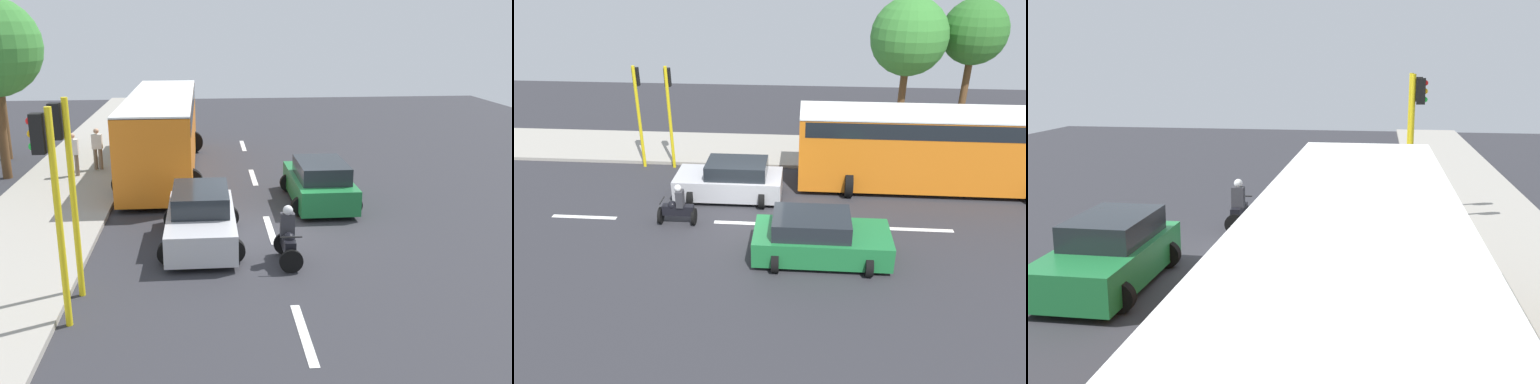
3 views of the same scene
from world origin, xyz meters
TOP-DOWN VIEW (x-y plane):
  - ground_plane at (0.00, 0.00)m, footprint 40.00×60.00m
  - sidewalk at (7.00, 0.00)m, footprint 4.00×60.00m
  - lane_stripe_far_north at (0.00, -12.00)m, footprint 0.20×2.40m
  - lane_stripe_north at (0.00, -6.00)m, footprint 0.20×2.40m
  - lane_stripe_mid at (0.00, 0.00)m, footprint 0.20×2.40m
  - lane_stripe_south at (0.00, 6.00)m, footprint 0.20×2.40m
  - car_silver at (2.04, 0.87)m, footprint 2.26×4.10m
  - car_green at (-1.95, -2.49)m, footprint 2.30×4.22m
  - city_bus at (3.57, -7.23)m, footprint 3.20×11.00m
  - motorcycle at (-0.18, 2.44)m, footprint 0.60×1.30m
  - pedestrian_near_signal at (6.98, -6.34)m, footprint 0.40×0.24m
  - pedestrian_by_tree at (6.23, -7.31)m, footprint 0.40×0.24m
  - traffic_light_corner at (4.85, 3.87)m, footprint 0.49×0.24m
  - traffic_light_midblock at (4.85, 5.22)m, footprint 0.49×0.24m

SIDE VIEW (x-z plane):
  - ground_plane at x=0.00m, z-range -0.10..0.00m
  - lane_stripe_far_north at x=0.00m, z-range 0.00..0.01m
  - lane_stripe_north at x=0.00m, z-range 0.00..0.01m
  - lane_stripe_mid at x=0.00m, z-range 0.00..0.01m
  - lane_stripe_south at x=0.00m, z-range 0.00..0.01m
  - sidewalk at x=7.00m, z-range 0.00..0.15m
  - motorcycle at x=-0.18m, z-range -0.12..1.41m
  - car_silver at x=2.04m, z-range -0.05..1.47m
  - car_green at x=-1.95m, z-range -0.05..1.47m
  - pedestrian_near_signal at x=6.98m, z-range 0.21..1.90m
  - pedestrian_by_tree at x=6.23m, z-range 0.21..1.90m
  - city_bus at x=3.57m, z-range 0.27..3.43m
  - traffic_light_corner at x=4.85m, z-range 0.68..5.18m
  - traffic_light_midblock at x=4.85m, z-range 0.68..5.18m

